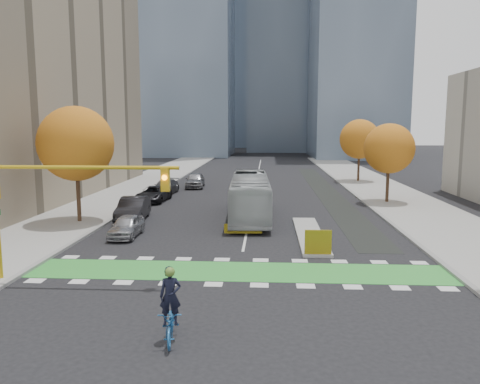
# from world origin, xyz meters

# --- Properties ---
(ground) EXTENTS (300.00, 300.00, 0.00)m
(ground) POSITION_xyz_m (0.00, 0.00, 0.00)
(ground) COLOR black
(ground) RESTS_ON ground
(sidewalk_west) EXTENTS (7.00, 120.00, 0.15)m
(sidewalk_west) POSITION_xyz_m (-13.50, 20.00, 0.07)
(sidewalk_west) COLOR gray
(sidewalk_west) RESTS_ON ground
(sidewalk_east) EXTENTS (7.00, 120.00, 0.15)m
(sidewalk_east) POSITION_xyz_m (13.50, 20.00, 0.07)
(sidewalk_east) COLOR gray
(sidewalk_east) RESTS_ON ground
(curb_west) EXTENTS (0.30, 120.00, 0.16)m
(curb_west) POSITION_xyz_m (-10.00, 20.00, 0.07)
(curb_west) COLOR gray
(curb_west) RESTS_ON ground
(curb_east) EXTENTS (0.30, 120.00, 0.16)m
(curb_east) POSITION_xyz_m (10.00, 20.00, 0.07)
(curb_east) COLOR gray
(curb_east) RESTS_ON ground
(bike_crossing) EXTENTS (20.00, 3.00, 0.01)m
(bike_crossing) POSITION_xyz_m (0.00, 1.50, 0.01)
(bike_crossing) COLOR green
(bike_crossing) RESTS_ON ground
(centre_line) EXTENTS (0.15, 70.00, 0.01)m
(centre_line) POSITION_xyz_m (0.00, 40.00, 0.01)
(centre_line) COLOR silver
(centre_line) RESTS_ON ground
(bike_lane_paint) EXTENTS (2.50, 50.00, 0.01)m
(bike_lane_paint) POSITION_xyz_m (7.50, 30.00, 0.01)
(bike_lane_paint) COLOR black
(bike_lane_paint) RESTS_ON ground
(median_island) EXTENTS (1.60, 10.00, 0.16)m
(median_island) POSITION_xyz_m (4.00, 9.00, 0.08)
(median_island) COLOR gray
(median_island) RESTS_ON ground
(hazard_board) EXTENTS (1.40, 0.12, 1.30)m
(hazard_board) POSITION_xyz_m (4.00, 4.20, 0.80)
(hazard_board) COLOR yellow
(hazard_board) RESTS_ON median_island
(tower_nw) EXTENTS (22.00, 22.00, 70.00)m
(tower_nw) POSITION_xyz_m (-18.00, 90.00, 35.00)
(tower_nw) COLOR #47566B
(tower_nw) RESTS_ON ground
(tower_ne) EXTENTS (18.00, 24.00, 60.00)m
(tower_ne) POSITION_xyz_m (20.00, 85.00, 30.00)
(tower_ne) COLOR #47566B
(tower_ne) RESTS_ON ground
(tower_far) EXTENTS (26.00, 26.00, 80.00)m
(tower_far) POSITION_xyz_m (-4.00, 140.00, 40.00)
(tower_far) COLOR #47566B
(tower_far) RESTS_ON ground
(tree_west) EXTENTS (5.20, 5.20, 8.22)m
(tree_west) POSITION_xyz_m (-12.00, 12.00, 5.62)
(tree_west) COLOR #332114
(tree_west) RESTS_ON ground
(tree_east_near) EXTENTS (4.40, 4.40, 7.08)m
(tree_east_near) POSITION_xyz_m (12.00, 22.00, 4.86)
(tree_east_near) COLOR #332114
(tree_east_near) RESTS_ON ground
(tree_east_far) EXTENTS (4.80, 4.80, 7.65)m
(tree_east_far) POSITION_xyz_m (12.50, 38.00, 5.24)
(tree_east_far) COLOR #332114
(tree_east_far) RESTS_ON ground
(traffic_signal_west) EXTENTS (8.53, 0.56, 5.20)m
(traffic_signal_west) POSITION_xyz_m (-7.93, -0.51, 4.03)
(traffic_signal_west) COLOR #BF9914
(traffic_signal_west) RESTS_ON ground
(cyclist) EXTENTS (1.03, 2.19, 2.43)m
(cyclist) POSITION_xyz_m (-1.75, -5.79, 0.81)
(cyclist) COLOR #225F9E
(cyclist) RESTS_ON ground
(bus) EXTENTS (3.22, 11.95, 3.30)m
(bus) POSITION_xyz_m (0.04, 14.48, 1.65)
(bus) COLOR #A4A9AB
(bus) RESTS_ON ground
(parked_car_a) EXTENTS (1.59, 3.94, 1.34)m
(parked_car_a) POSITION_xyz_m (-7.41, 8.12, 0.67)
(parked_car_a) COLOR #9E9EA3
(parked_car_a) RESTS_ON ground
(parked_car_b) EXTENTS (2.22, 5.27, 1.69)m
(parked_car_b) POSITION_xyz_m (-8.45, 13.12, 0.85)
(parked_car_b) COLOR black
(parked_car_b) RESTS_ON ground
(parked_car_c) EXTENTS (2.27, 5.01, 1.42)m
(parked_car_c) POSITION_xyz_m (-9.00, 26.62, 0.71)
(parked_car_c) COLOR #4A4A4F
(parked_car_c) RESTS_ON ground
(parked_car_d) EXTENTS (2.61, 5.16, 1.40)m
(parked_car_d) POSITION_xyz_m (-9.00, 21.62, 0.70)
(parked_car_d) COLOR black
(parked_car_d) RESTS_ON ground
(parked_car_e) EXTENTS (2.32, 5.05, 1.68)m
(parked_car_e) POSITION_xyz_m (-6.73, 31.62, 0.84)
(parked_car_e) COLOR gray
(parked_car_e) RESTS_ON ground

